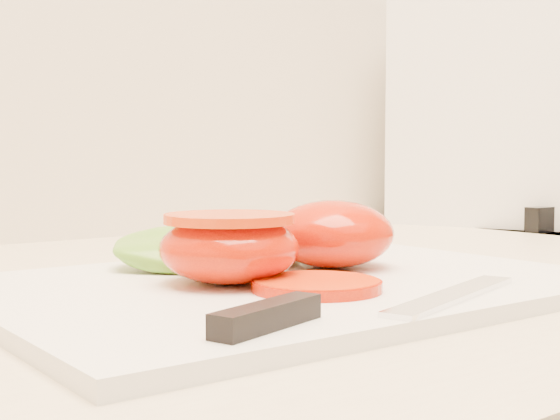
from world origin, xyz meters
TOP-DOWN VIEW (x-y plane):
  - cutting_board at (-0.31, 1.60)m, footprint 0.40×0.29m
  - tomato_half_dome at (-0.25, 1.62)m, footprint 0.09×0.09m
  - tomato_half_cut at (-0.35, 1.60)m, footprint 0.09×0.09m
  - tomato_slice_0 at (-0.32, 1.55)m, footprint 0.08×0.08m
  - lettuce_leaf_0 at (-0.32, 1.68)m, footprint 0.15×0.12m
  - lettuce_leaf_1 at (-0.27, 1.69)m, footprint 0.13×0.13m
  - knife at (-0.36, 1.49)m, footprint 0.24×0.06m
  - appliance at (0.26, 1.85)m, footprint 0.28×0.31m

SIDE VIEW (x-z plane):
  - cutting_board at x=-0.31m, z-range 0.93..0.94m
  - tomato_slice_0 at x=-0.32m, z-range 0.94..0.95m
  - knife at x=-0.36m, z-range 0.94..0.95m
  - lettuce_leaf_1 at x=-0.27m, z-range 0.94..0.96m
  - lettuce_leaf_0 at x=-0.32m, z-range 0.94..0.96m
  - tomato_half_cut at x=-0.35m, z-range 0.94..0.99m
  - tomato_half_dome at x=-0.25m, z-range 0.94..0.99m
  - appliance at x=0.26m, z-range 0.93..1.23m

